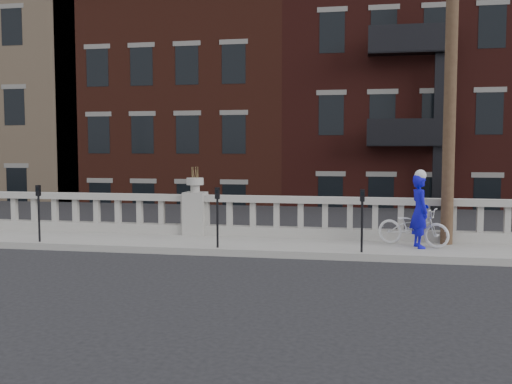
% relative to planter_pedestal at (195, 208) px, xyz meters
% --- Properties ---
extents(ground, '(120.00, 120.00, 0.00)m').
position_rel_planter_pedestal_xyz_m(ground, '(0.00, -3.95, -0.83)').
color(ground, black).
rests_on(ground, ground).
extents(sidewalk, '(32.00, 2.20, 0.15)m').
position_rel_planter_pedestal_xyz_m(sidewalk, '(0.00, -0.95, -0.76)').
color(sidewalk, gray).
rests_on(sidewalk, ground).
extents(balustrade, '(28.00, 0.34, 1.03)m').
position_rel_planter_pedestal_xyz_m(balustrade, '(0.00, 0.00, -0.19)').
color(balustrade, gray).
rests_on(balustrade, sidewalk).
extents(planter_pedestal, '(0.55, 0.55, 1.76)m').
position_rel_planter_pedestal_xyz_m(planter_pedestal, '(0.00, 0.00, 0.00)').
color(planter_pedestal, gray).
rests_on(planter_pedestal, sidewalk).
extents(lower_level, '(80.00, 44.00, 20.80)m').
position_rel_planter_pedestal_xyz_m(lower_level, '(0.56, 19.09, 1.80)').
color(lower_level, '#605E59').
rests_on(lower_level, ground).
extents(utility_pole, '(1.60, 0.28, 10.00)m').
position_rel_planter_pedestal_xyz_m(utility_pole, '(6.20, -0.35, 4.41)').
color(utility_pole, '#422D1E').
rests_on(utility_pole, sidewalk).
extents(parking_meter_c, '(0.10, 0.09, 1.36)m').
position_rel_planter_pedestal_xyz_m(parking_meter_c, '(-3.34, -1.80, 0.17)').
color(parking_meter_c, black).
rests_on(parking_meter_c, sidewalk).
extents(parking_meter_d, '(0.10, 0.09, 1.36)m').
position_rel_planter_pedestal_xyz_m(parking_meter_d, '(1.05, -1.80, 0.17)').
color(parking_meter_d, black).
rests_on(parking_meter_d, sidewalk).
extents(parking_meter_e, '(0.10, 0.09, 1.36)m').
position_rel_planter_pedestal_xyz_m(parking_meter_e, '(4.25, -1.80, 0.17)').
color(parking_meter_e, black).
rests_on(parking_meter_e, sidewalk).
extents(bicycle, '(1.76, 1.22, 0.88)m').
position_rel_planter_pedestal_xyz_m(bicycle, '(5.40, -0.74, -0.24)').
color(bicycle, silver).
rests_on(bicycle, sidewalk).
extents(cyclist, '(0.53, 0.68, 1.65)m').
position_rel_planter_pedestal_xyz_m(cyclist, '(5.52, -0.99, 0.15)').
color(cyclist, '#0E0CB9').
rests_on(cyclist, sidewalk).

